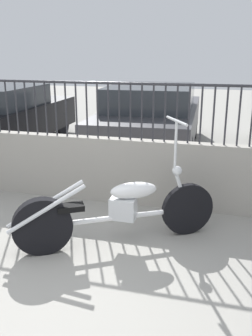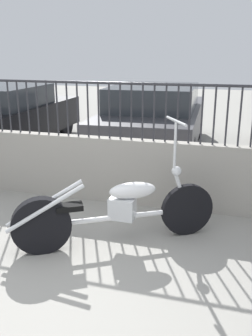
{
  "view_description": "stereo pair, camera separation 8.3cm",
  "coord_description": "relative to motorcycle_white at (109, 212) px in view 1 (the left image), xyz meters",
  "views": [
    {
      "loc": [
        1.54,
        -2.36,
        2.05
      ],
      "look_at": [
        0.41,
        1.82,
        0.7
      ],
      "focal_mm": 40.0,
      "sensor_mm": 36.0,
      "label": 1
    },
    {
      "loc": [
        1.62,
        -2.34,
        2.05
      ],
      "look_at": [
        0.41,
        1.82,
        0.7
      ],
      "focal_mm": 40.0,
      "sensor_mm": 36.0,
      "label": 2
    }
  ],
  "objects": [
    {
      "name": "fence_railing",
      "position": [
        -0.39,
        1.24,
        1.02
      ],
      "size": [
        10.93,
        0.04,
        0.76
      ],
      "color": "#2D2D33",
      "rests_on": "low_wall"
    },
    {
      "name": "car_dark_grey",
      "position": [
        -0.37,
        4.19,
        0.32
      ],
      "size": [
        2.06,
        4.58,
        1.4
      ],
      "rotation": [
        0.0,
        0.0,
        1.62
      ],
      "color": "black",
      "rests_on": "ground_plane"
    },
    {
      "name": "ground_plane",
      "position": [
        -0.39,
        -1.19,
        -0.39
      ],
      "size": [
        40.0,
        40.0,
        0.0
      ],
      "primitive_type": "plane",
      "color": "gray"
    },
    {
      "name": "low_wall",
      "position": [
        -0.39,
        1.24,
        0.07
      ],
      "size": [
        10.93,
        0.18,
        0.92
      ],
      "color": "#9E998E",
      "rests_on": "ground_plane"
    },
    {
      "name": "motorcycle_white",
      "position": [
        0.0,
        0.0,
        0.0
      ],
      "size": [
        2.05,
        1.3,
        1.37
      ],
      "rotation": [
        0.0,
        0.0,
        0.54
      ],
      "color": "black",
      "rests_on": "ground_plane"
    },
    {
      "name": "car_black",
      "position": [
        -3.69,
        3.69,
        0.3
      ],
      "size": [
        1.99,
        4.12,
        1.35
      ],
      "rotation": [
        0.0,
        0.0,
        1.59
      ],
      "color": "black",
      "rests_on": "ground_plane"
    }
  ]
}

